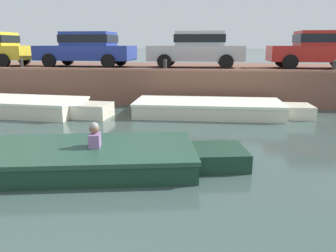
{
  "coord_description": "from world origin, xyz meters",
  "views": [
    {
      "loc": [
        1.12,
        -0.78,
        2.35
      ],
      "look_at": [
        0.52,
        4.13,
        1.11
      ],
      "focal_mm": 35.0,
      "sensor_mm": 36.0,
      "label": 1
    }
  ],
  "objects_px": {
    "boat_moored_central_cream": "(215,108)",
    "car_left_inner_blue": "(87,48)",
    "car_centre_silver": "(197,48)",
    "mooring_bollard_east": "(334,66)",
    "motorboat_passing": "(67,158)",
    "mooring_bollard_west": "(21,63)",
    "car_right_inner_red": "(318,48)",
    "boat_moored_west_cream": "(10,106)",
    "mooring_bollard_mid": "(165,64)"
  },
  "relations": [
    {
      "from": "boat_moored_central_cream",
      "to": "mooring_bollard_west",
      "type": "relative_size",
      "value": 13.23
    },
    {
      "from": "car_right_inner_red",
      "to": "mooring_bollard_mid",
      "type": "bearing_deg",
      "value": -163.12
    },
    {
      "from": "boat_moored_central_cream",
      "to": "car_right_inner_red",
      "type": "distance_m",
      "value": 5.96
    },
    {
      "from": "boat_moored_west_cream",
      "to": "mooring_bollard_east",
      "type": "relative_size",
      "value": 15.57
    },
    {
      "from": "car_left_inner_blue",
      "to": "mooring_bollard_mid",
      "type": "bearing_deg",
      "value": -26.18
    },
    {
      "from": "boat_moored_central_cream",
      "to": "car_right_inner_red",
      "type": "xyz_separation_m",
      "value": [
        4.26,
        3.69,
        1.96
      ]
    },
    {
      "from": "boat_moored_west_cream",
      "to": "boat_moored_central_cream",
      "type": "relative_size",
      "value": 1.18
    },
    {
      "from": "car_left_inner_blue",
      "to": "mooring_bollard_mid",
      "type": "xyz_separation_m",
      "value": [
        3.82,
        -1.88,
        -0.61
      ]
    },
    {
      "from": "boat_moored_west_cream",
      "to": "car_left_inner_blue",
      "type": "distance_m",
      "value": 4.81
    },
    {
      "from": "car_left_inner_blue",
      "to": "car_centre_silver",
      "type": "bearing_deg",
      "value": 0.04
    },
    {
      "from": "boat_moored_west_cream",
      "to": "car_centre_silver",
      "type": "height_order",
      "value": "car_centre_silver"
    },
    {
      "from": "boat_moored_west_cream",
      "to": "boat_moored_central_cream",
      "type": "xyz_separation_m",
      "value": [
        7.15,
        0.49,
        -0.02
      ]
    },
    {
      "from": "motorboat_passing",
      "to": "car_centre_silver",
      "type": "xyz_separation_m",
      "value": [
        2.15,
        9.02,
        1.99
      ]
    },
    {
      "from": "boat_moored_west_cream",
      "to": "mooring_bollard_east",
      "type": "height_order",
      "value": "mooring_bollard_east"
    },
    {
      "from": "boat_moored_central_cream",
      "to": "car_left_inner_blue",
      "type": "xyz_separation_m",
      "value": [
        -5.77,
        3.69,
        1.96
      ]
    },
    {
      "from": "mooring_bollard_mid",
      "to": "car_centre_silver",
      "type": "bearing_deg",
      "value": 58.13
    },
    {
      "from": "boat_moored_central_cream",
      "to": "car_centre_silver",
      "type": "height_order",
      "value": "car_centre_silver"
    },
    {
      "from": "motorboat_passing",
      "to": "car_right_inner_red",
      "type": "xyz_separation_m",
      "value": [
        7.18,
        9.02,
        1.99
      ]
    },
    {
      "from": "car_left_inner_blue",
      "to": "mooring_bollard_west",
      "type": "height_order",
      "value": "car_left_inner_blue"
    },
    {
      "from": "motorboat_passing",
      "to": "mooring_bollard_west",
      "type": "relative_size",
      "value": 14.86
    },
    {
      "from": "mooring_bollard_west",
      "to": "motorboat_passing",
      "type": "bearing_deg",
      "value": -55.07
    },
    {
      "from": "car_left_inner_blue",
      "to": "mooring_bollard_east",
      "type": "bearing_deg",
      "value": -10.57
    },
    {
      "from": "car_right_inner_red",
      "to": "mooring_bollard_mid",
      "type": "distance_m",
      "value": 6.51
    },
    {
      "from": "mooring_bollard_east",
      "to": "car_left_inner_blue",
      "type": "bearing_deg",
      "value": 169.43
    },
    {
      "from": "motorboat_passing",
      "to": "mooring_bollard_west",
      "type": "xyz_separation_m",
      "value": [
        -4.98,
        7.13,
        1.38
      ]
    },
    {
      "from": "boat_moored_west_cream",
      "to": "car_centre_silver",
      "type": "xyz_separation_m",
      "value": [
        6.37,
        4.18,
        1.94
      ]
    },
    {
      "from": "boat_moored_west_cream",
      "to": "mooring_bollard_west",
      "type": "height_order",
      "value": "mooring_bollard_west"
    },
    {
      "from": "boat_moored_central_cream",
      "to": "motorboat_passing",
      "type": "bearing_deg",
      "value": -118.72
    },
    {
      "from": "mooring_bollard_west",
      "to": "mooring_bollard_mid",
      "type": "distance_m",
      "value": 5.96
    },
    {
      "from": "boat_moored_west_cream",
      "to": "mooring_bollard_mid",
      "type": "xyz_separation_m",
      "value": [
        5.2,
        2.3,
        1.34
      ]
    },
    {
      "from": "boat_moored_central_cream",
      "to": "mooring_bollard_east",
      "type": "distance_m",
      "value": 4.87
    },
    {
      "from": "car_centre_silver",
      "to": "mooring_bollard_east",
      "type": "height_order",
      "value": "car_centre_silver"
    },
    {
      "from": "car_left_inner_blue",
      "to": "mooring_bollard_east",
      "type": "xyz_separation_m",
      "value": [
        10.08,
        -1.88,
        -0.61
      ]
    },
    {
      "from": "motorboat_passing",
      "to": "car_left_inner_blue",
      "type": "xyz_separation_m",
      "value": [
        -2.85,
        9.01,
        1.99
      ]
    },
    {
      "from": "boat_moored_west_cream",
      "to": "motorboat_passing",
      "type": "relative_size",
      "value": 1.05
    },
    {
      "from": "boat_moored_west_cream",
      "to": "motorboat_passing",
      "type": "distance_m",
      "value": 6.42
    },
    {
      "from": "car_centre_silver",
      "to": "boat_moored_central_cream",
      "type": "bearing_deg",
      "value": -78.19
    },
    {
      "from": "mooring_bollard_west",
      "to": "car_right_inner_red",
      "type": "bearing_deg",
      "value": 8.8
    },
    {
      "from": "boat_moored_west_cream",
      "to": "mooring_bollard_east",
      "type": "bearing_deg",
      "value": 11.34
    },
    {
      "from": "mooring_bollard_west",
      "to": "mooring_bollard_mid",
      "type": "xyz_separation_m",
      "value": [
        5.96,
        0.0,
        0.0
      ]
    },
    {
      "from": "mooring_bollard_mid",
      "to": "mooring_bollard_east",
      "type": "distance_m",
      "value": 6.26
    },
    {
      "from": "boat_moored_central_cream",
      "to": "car_centre_silver",
      "type": "xyz_separation_m",
      "value": [
        -0.77,
        3.69,
        1.96
      ]
    },
    {
      "from": "car_centre_silver",
      "to": "car_right_inner_red",
      "type": "xyz_separation_m",
      "value": [
        5.03,
        -0.0,
        -0.0
      ]
    },
    {
      "from": "motorboat_passing",
      "to": "mooring_bollard_mid",
      "type": "relative_size",
      "value": 14.86
    },
    {
      "from": "car_centre_silver",
      "to": "mooring_bollard_east",
      "type": "distance_m",
      "value": 5.46
    },
    {
      "from": "mooring_bollard_west",
      "to": "mooring_bollard_east",
      "type": "xyz_separation_m",
      "value": [
        12.22,
        0.0,
        0.0
      ]
    },
    {
      "from": "boat_moored_central_cream",
      "to": "car_left_inner_blue",
      "type": "distance_m",
      "value": 7.12
    },
    {
      "from": "boat_moored_central_cream",
      "to": "mooring_bollard_west",
      "type": "xyz_separation_m",
      "value": [
        -7.9,
        1.81,
        1.35
      ]
    },
    {
      "from": "car_centre_silver",
      "to": "mooring_bollard_west",
      "type": "distance_m",
      "value": 7.4
    },
    {
      "from": "mooring_bollard_mid",
      "to": "boat_moored_central_cream",
      "type": "bearing_deg",
      "value": -42.92
    }
  ]
}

